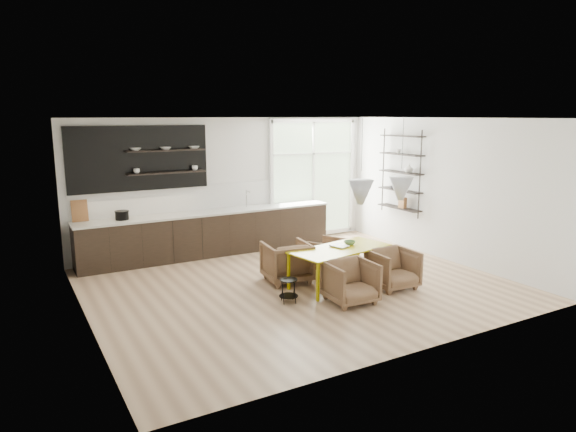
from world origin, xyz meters
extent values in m
cube|color=tan|center=(0.00, 0.00, -0.01)|extent=(7.00, 6.00, 0.01)
cube|color=silver|center=(0.00, 3.00, 1.45)|extent=(7.00, 0.02, 2.90)
cube|color=silver|center=(-3.50, 0.00, 1.45)|extent=(0.02, 6.00, 2.90)
cube|color=silver|center=(3.50, 0.00, 1.45)|extent=(0.02, 6.00, 2.90)
cube|color=white|center=(0.00, 0.00, 2.90)|extent=(7.00, 6.00, 0.01)
cube|color=#B2D1A5|center=(2.15, 2.97, 1.45)|extent=(2.20, 0.02, 2.70)
cube|color=white|center=(2.15, 2.94, 1.45)|extent=(2.30, 0.08, 2.80)
cone|color=silver|center=(0.95, -0.50, 1.65)|extent=(0.44, 0.44, 0.42)
cone|color=silver|center=(1.85, -0.50, 1.65)|extent=(0.44, 0.44, 0.42)
cylinder|color=black|center=(0.95, -0.50, 2.46)|extent=(0.01, 0.01, 0.89)
cylinder|color=black|center=(1.85, -0.50, 2.46)|extent=(0.01, 0.01, 0.89)
cube|color=black|center=(-0.60, 2.67, 0.45)|extent=(5.50, 0.65, 0.90)
cube|color=silver|center=(-0.60, 2.67, 0.92)|extent=(5.54, 0.69, 0.04)
cube|color=silver|center=(-0.60, 2.98, 1.20)|extent=(5.50, 0.02, 0.55)
cube|color=black|center=(-1.95, 2.96, 2.10)|extent=(2.80, 0.06, 1.30)
cube|color=black|center=(-1.45, 2.82, 2.25)|extent=(1.60, 0.28, 0.03)
cube|color=black|center=(-1.45, 2.82, 1.80)|extent=(1.60, 0.28, 0.03)
cube|color=olive|center=(-3.15, 2.90, 1.15)|extent=(0.30, 0.10, 0.42)
cylinder|color=silver|center=(0.30, 2.77, 1.12)|extent=(0.02, 0.02, 0.40)
imported|color=white|center=(-2.05, 2.82, 2.29)|extent=(0.22, 0.22, 0.05)
imported|color=white|center=(-1.45, 2.82, 2.29)|extent=(0.22, 0.22, 0.05)
imported|color=white|center=(-0.85, 2.82, 2.29)|extent=(0.22, 0.22, 0.05)
imported|color=white|center=(-2.05, 2.82, 1.86)|extent=(0.12, 0.12, 0.10)
imported|color=white|center=(-0.85, 2.82, 1.86)|extent=(0.12, 0.12, 0.10)
cylinder|color=black|center=(-2.41, 2.69, 1.02)|extent=(0.25, 0.25, 0.16)
cube|color=black|center=(3.36, 0.60, 1.70)|extent=(0.02, 0.02, 1.90)
cube|color=black|center=(3.36, 1.80, 1.70)|extent=(0.02, 0.02, 1.90)
cube|color=black|center=(3.36, 1.20, 0.90)|extent=(0.26, 1.20, 0.02)
cube|color=black|center=(3.36, 1.20, 1.30)|extent=(0.26, 1.20, 0.02)
cube|color=black|center=(3.36, 1.20, 1.70)|extent=(0.26, 1.20, 0.02)
cube|color=black|center=(3.36, 1.20, 2.10)|extent=(0.26, 1.20, 0.03)
cube|color=black|center=(3.36, 1.20, 2.50)|extent=(0.26, 1.20, 0.03)
imported|color=white|center=(3.36, 0.95, 1.81)|extent=(0.18, 0.18, 0.19)
imported|color=#333338|center=(3.36, 1.40, 1.34)|extent=(0.22, 0.22, 0.05)
imported|color=white|center=(3.36, 1.30, 2.16)|extent=(0.10, 0.10, 0.09)
cube|color=olive|center=(3.36, 1.10, 1.03)|extent=(0.10, 0.18, 0.24)
cube|color=#B1A505|center=(0.65, -0.35, 0.65)|extent=(1.93, 1.12, 0.03)
cube|color=#B1A505|center=(-0.14, -0.86, 0.32)|extent=(0.05, 0.05, 0.64)
cube|color=#B1A505|center=(-0.27, -0.14, 0.32)|extent=(0.05, 0.05, 0.64)
cube|color=#B1A505|center=(1.57, -0.56, 0.32)|extent=(0.05, 0.05, 0.64)
cube|color=#B1A505|center=(1.44, 0.16, 0.32)|extent=(0.05, 0.05, 0.64)
imported|color=brown|center=(-0.07, 0.27, 0.36)|extent=(0.87, 0.89, 0.73)
imported|color=brown|center=(0.96, 0.43, 0.31)|extent=(0.91, 0.91, 0.62)
imported|color=brown|center=(0.29, -1.16, 0.34)|extent=(0.77, 0.79, 0.68)
imported|color=brown|center=(1.36, -0.94, 0.34)|extent=(0.76, 0.78, 0.68)
cylinder|color=black|center=(-0.57, -0.67, 0.38)|extent=(0.29, 0.29, 0.02)
cylinder|color=black|center=(-0.57, -0.67, 0.11)|extent=(0.30, 0.30, 0.01)
cylinder|color=black|center=(-0.44, -0.63, 0.19)|extent=(0.01, 0.01, 0.38)
cylinder|color=black|center=(-0.61, -0.54, 0.19)|extent=(0.01, 0.01, 0.38)
cylinder|color=black|center=(-0.70, -0.71, 0.19)|extent=(0.01, 0.01, 0.38)
cylinder|color=black|center=(-0.53, -0.80, 0.19)|extent=(0.01, 0.01, 0.38)
imported|color=white|center=(0.59, -0.29, 0.68)|extent=(0.30, 0.35, 0.03)
imported|color=#5D8352|center=(0.95, -0.22, 0.70)|extent=(0.22, 0.22, 0.06)
camera|label=1|loc=(-4.42, -7.46, 2.95)|focal=32.00mm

